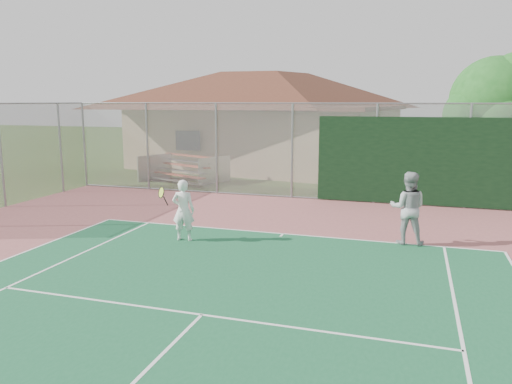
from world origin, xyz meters
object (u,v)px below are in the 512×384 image
at_px(clubhouse, 266,111).
at_px(bleachers, 184,168).
at_px(player_grey_back, 408,209).
at_px(tree, 498,104).
at_px(player_white_front, 183,210).

distance_m(clubhouse, bleachers, 6.86).
height_order(bleachers, player_grey_back, player_grey_back).
height_order(clubhouse, tree, clubhouse).
distance_m(clubhouse, tree, 12.22).
bearing_deg(player_white_front, bleachers, -74.06).
relative_size(clubhouse, player_white_front, 9.43).
bearing_deg(tree, bleachers, 179.97).
relative_size(tree, player_white_front, 3.26).
height_order(clubhouse, player_grey_back, clubhouse).
relative_size(bleachers, player_grey_back, 2.05).
relative_size(tree, player_grey_back, 2.88).
distance_m(bleachers, player_white_front, 9.77).
relative_size(bleachers, player_white_front, 2.32).
height_order(tree, player_white_front, tree).
bearing_deg(bleachers, player_grey_back, -13.59).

